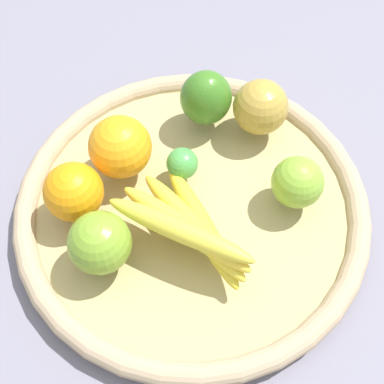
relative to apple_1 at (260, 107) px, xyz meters
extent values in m
plane|color=slate|center=(0.14, 0.08, -0.08)|extent=(2.40, 2.40, 0.00)
cylinder|color=tan|center=(0.14, 0.08, -0.06)|extent=(0.45, 0.45, 0.02)
torus|color=tan|center=(0.14, 0.08, -0.05)|extent=(0.47, 0.47, 0.03)
sphere|color=#AF8F39|center=(0.00, 0.00, 0.00)|extent=(0.09, 0.09, 0.08)
ellipsoid|color=yellow|center=(0.15, 0.12, -0.02)|extent=(0.03, 0.19, 0.03)
ellipsoid|color=yellow|center=(0.16, 0.12, -0.01)|extent=(0.07, 0.19, 0.03)
ellipsoid|color=yellow|center=(0.17, 0.13, 0.00)|extent=(0.11, 0.18, 0.03)
ellipsoid|color=yellow|center=(0.18, 0.13, 0.01)|extent=(0.14, 0.16, 0.03)
sphere|color=#83B334|center=(0.02, 0.13, 0.00)|extent=(0.07, 0.07, 0.07)
ellipsoid|color=#3C7521|center=(0.06, -0.04, 0.00)|extent=(0.09, 0.09, 0.08)
sphere|color=orange|center=(0.20, -0.01, 0.00)|extent=(0.09, 0.09, 0.08)
sphere|color=#489D46|center=(0.13, 0.03, -0.02)|extent=(0.06, 0.06, 0.04)
sphere|color=orange|center=(0.28, 0.02, 0.00)|extent=(0.11, 0.11, 0.08)
sphere|color=olive|center=(0.27, 0.10, 0.00)|extent=(0.11, 0.11, 0.08)
camera|label=1|loc=(0.30, 0.41, 0.57)|focal=50.94mm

